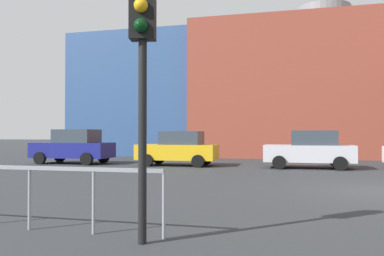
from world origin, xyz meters
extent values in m
cube|color=brown|center=(-0.18, 20.31, 4.67)|extent=(18.38, 13.22, 9.35)
cube|color=#2D4C7F|center=(-14.14, 20.31, 4.55)|extent=(9.54, 11.90, 9.10)
cylinder|color=slate|center=(-0.18, 20.31, 10.35)|extent=(4.00, 4.00, 2.00)
cube|color=navy|center=(-13.93, 7.15, 0.72)|extent=(4.19, 1.79, 0.80)
cube|color=#333D47|center=(-13.68, 7.15, 1.46)|extent=(2.09, 1.59, 0.70)
cylinder|color=black|center=(-15.27, 6.23, 0.32)|extent=(0.64, 0.22, 0.64)
cylinder|color=black|center=(-15.27, 8.06, 0.32)|extent=(0.64, 0.22, 0.64)
cylinder|color=black|center=(-12.58, 6.23, 0.32)|extent=(0.64, 0.22, 0.64)
cylinder|color=black|center=(-12.58, 8.06, 0.32)|extent=(0.64, 0.22, 0.64)
cube|color=gold|center=(-8.11, 7.15, 0.67)|extent=(3.93, 1.69, 0.75)
cube|color=#333D47|center=(-7.88, 7.15, 1.38)|extent=(1.97, 1.50, 0.66)
cylinder|color=black|center=(-9.38, 6.28, 0.30)|extent=(0.60, 0.21, 0.60)
cylinder|color=black|center=(-9.38, 8.01, 0.30)|extent=(0.60, 0.21, 0.60)
cylinder|color=black|center=(-6.85, 6.28, 0.30)|extent=(0.60, 0.21, 0.60)
cylinder|color=black|center=(-6.85, 8.01, 0.30)|extent=(0.60, 0.21, 0.60)
cube|color=silver|center=(-1.85, 7.15, 0.68)|extent=(3.98, 1.71, 0.76)
cube|color=#333D47|center=(-1.62, 7.15, 1.39)|extent=(1.99, 1.52, 0.66)
cylinder|color=black|center=(-3.13, 6.27, 0.30)|extent=(0.61, 0.21, 0.61)
cylinder|color=black|center=(-3.13, 8.02, 0.30)|extent=(0.61, 0.21, 0.61)
cylinder|color=black|center=(-0.57, 6.27, 0.30)|extent=(0.61, 0.21, 0.61)
cylinder|color=black|center=(-0.57, 8.02, 0.30)|extent=(0.61, 0.21, 0.61)
cylinder|color=black|center=(-4.61, -6.52, 1.44)|extent=(0.12, 0.12, 2.89)
cube|color=black|center=(-4.61, -6.52, 3.34)|extent=(0.40, 0.30, 0.90)
sphere|color=#F2A514|center=(-4.58, -6.66, 3.34)|extent=(0.20, 0.20, 0.20)
sphere|color=black|center=(-4.58, -6.66, 3.06)|extent=(0.20, 0.20, 0.20)
cylinder|color=gray|center=(-6.68, -6.20, 0.50)|extent=(0.05, 0.05, 1.00)
cylinder|color=gray|center=(-5.54, -6.20, 0.50)|extent=(0.05, 0.05, 1.00)
cylinder|color=gray|center=(-4.40, -6.20, 0.50)|extent=(0.05, 0.05, 1.00)
camera|label=1|loc=(-2.54, -11.80, 1.54)|focal=37.19mm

